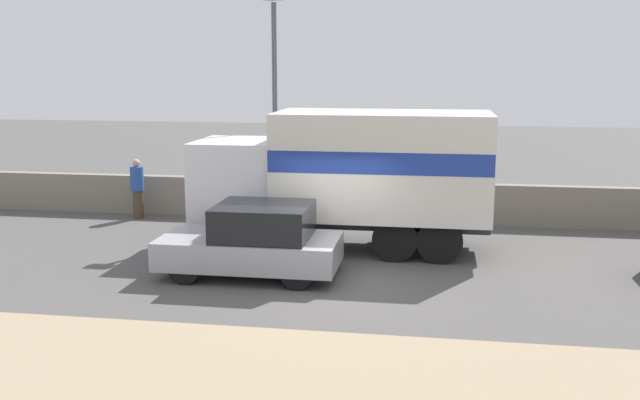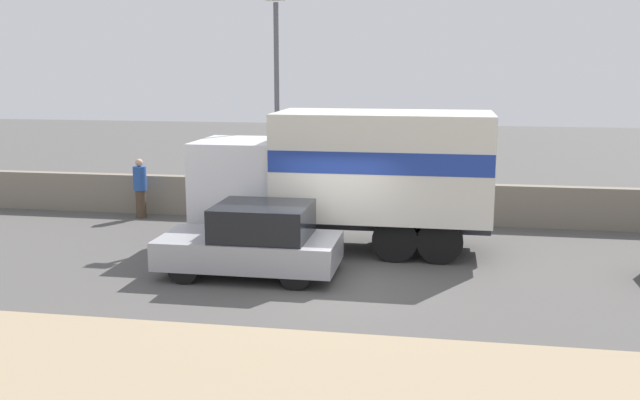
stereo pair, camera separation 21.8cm
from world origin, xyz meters
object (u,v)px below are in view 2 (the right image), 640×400
at_px(car_hatchback, 254,241).
at_px(pedestrian, 140,187).
at_px(box_truck, 354,171).
at_px(street_lamp, 277,92).

height_order(car_hatchback, pedestrian, pedestrian).
bearing_deg(pedestrian, box_truck, -20.63).
xyz_separation_m(street_lamp, car_hatchback, (0.68, -5.14, -2.98)).
bearing_deg(car_hatchback, street_lamp, -82.42).
bearing_deg(pedestrian, car_hatchback, -46.45).
distance_m(box_truck, car_hatchback, 3.38).
distance_m(car_hatchback, pedestrian, 7.04).
bearing_deg(car_hatchback, box_truck, -125.03).
xyz_separation_m(box_truck, pedestrian, (-6.67, 2.51, -1.02)).
relative_size(street_lamp, car_hatchback, 1.67).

